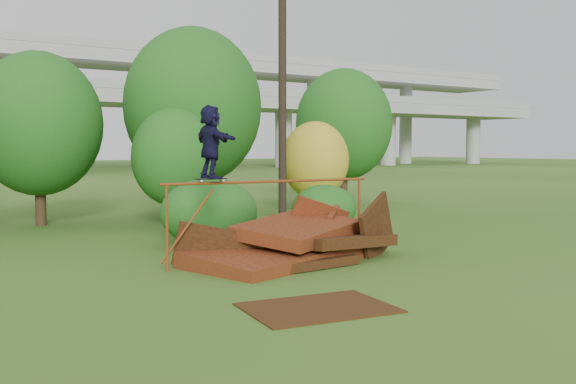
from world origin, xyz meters
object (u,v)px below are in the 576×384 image
flat_plate (318,308)px  utility_pole (282,64)px  skater (211,142)px  scrap_pile (293,245)px

flat_plate → utility_pole: (6.02, 10.58, 5.48)m
skater → flat_plate: size_ratio=0.67×
skater → utility_pole: utility_pole is taller
scrap_pile → utility_pole: 9.28m
utility_pole → skater: bearing=-132.6°
utility_pole → scrap_pile: bearing=-120.5°
scrap_pile → skater: size_ratio=3.59×
scrap_pile → utility_pole: size_ratio=0.52×
scrap_pile → utility_pole: bearing=59.5°
flat_plate → utility_pole: bearing=60.3°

